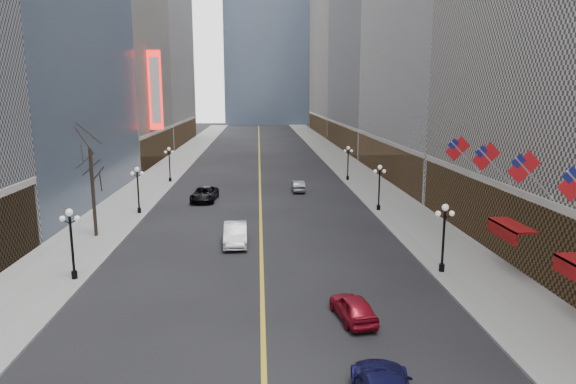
{
  "coord_description": "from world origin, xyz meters",
  "views": [
    {
      "loc": [
        -0.12,
        -1.42,
        11.69
      ],
      "look_at": [
        1.2,
        21.49,
        7.23
      ],
      "focal_mm": 32.0,
      "sensor_mm": 36.0,
      "label": 1
    }
  ],
  "objects": [
    {
      "name": "streetlamp_west_1",
      "position": [
        -11.8,
        30.0,
        2.9
      ],
      "size": [
        1.26,
        0.44,
        4.52
      ],
      "color": "black",
      "rests_on": "sidewalk_west"
    },
    {
      "name": "streetlamp_east_3",
      "position": [
        11.8,
        66.0,
        2.9
      ],
      "size": [
        1.26,
        0.44,
        4.52
      ],
      "color": "black",
      "rests_on": "sidewalk_east"
    },
    {
      "name": "streetlamp_west_2",
      "position": [
        -11.8,
        48.0,
        2.9
      ],
      "size": [
        1.26,
        0.44,
        4.52
      ],
      "color": "black",
      "rests_on": "sidewalk_west"
    },
    {
      "name": "flag_3",
      "position": [
        15.31,
        27.0,
        7.29
      ],
      "size": [
        2.87,
        0.12,
        2.87
      ],
      "color": "#B2B2B7",
      "rests_on": "ground"
    },
    {
      "name": "streetlamp_east_1",
      "position": [
        11.8,
        30.0,
        2.9
      ],
      "size": [
        1.26,
        0.44,
        4.52
      ],
      "color": "black",
      "rests_on": "sidewalk_east"
    },
    {
      "name": "bldg_east_d",
      "position": [
        29.9,
        149.0,
        31.17
      ],
      "size": [
        26.6,
        46.6,
        62.8
      ],
      "color": "#AFA491",
      "rests_on": "ground"
    },
    {
      "name": "bldg_east_c",
      "position": [
        29.88,
        106.0,
        24.18
      ],
      "size": [
        26.6,
        40.6,
        48.8
      ],
      "color": "gray",
      "rests_on": "ground"
    },
    {
      "name": "car_nb_mid",
      "position": [
        -2.0,
        37.39,
        0.83
      ],
      "size": [
        1.93,
        5.11,
        1.67
      ],
      "primitive_type": "imported",
      "rotation": [
        0.0,
        0.0,
        0.03
      ],
      "color": "silver",
      "rests_on": "ground"
    },
    {
      "name": "sidewalk_east",
      "position": [
        14.0,
        70.0,
        0.07
      ],
      "size": [
        6.0,
        230.0,
        0.15
      ],
      "primitive_type": "cube",
      "color": "gray",
      "rests_on": "ground"
    },
    {
      "name": "sidewalk_west",
      "position": [
        -14.0,
        70.0,
        0.07
      ],
      "size": [
        6.0,
        230.0,
        0.15
      ],
      "primitive_type": "cube",
      "color": "gray",
      "rests_on": "ground"
    },
    {
      "name": "car_sb_far",
      "position": [
        4.57,
        58.87,
        0.67
      ],
      "size": [
        1.42,
        4.07,
        1.34
      ],
      "primitive_type": "imported",
      "rotation": [
        0.0,
        0.0,
        3.14
      ],
      "color": "#505658",
      "rests_on": "ground"
    },
    {
      "name": "lane_line",
      "position": [
        0.0,
        80.0,
        0.01
      ],
      "size": [
        0.25,
        200.0,
        0.02
      ],
      "primitive_type": "cube",
      "color": "gold",
      "rests_on": "ground"
    },
    {
      "name": "car_nb_far",
      "position": [
        -6.08,
        53.95,
        0.76
      ],
      "size": [
        2.89,
        5.65,
        1.53
      ],
      "primitive_type": "imported",
      "rotation": [
        0.0,
        0.0,
        -0.07
      ],
      "color": "black",
      "rests_on": "ground"
    },
    {
      "name": "theatre_marquee",
      "position": [
        -15.88,
        80.0,
        12.0
      ],
      "size": [
        2.0,
        0.55,
        12.0
      ],
      "color": "red",
      "rests_on": "ground"
    },
    {
      "name": "bldg_west_c",
      "position": [
        -29.88,
        87.0,
        25.19
      ],
      "size": [
        26.6,
        30.6,
        50.8
      ],
      "color": "#AFA491",
      "rests_on": "ground"
    },
    {
      "name": "tree_west_far",
      "position": [
        -13.5,
        40.0,
        6.24
      ],
      "size": [
        3.6,
        3.6,
        7.92
      ],
      "color": "#2D231C",
      "rests_on": "sidewalk_west"
    },
    {
      "name": "flag_5",
      "position": [
        15.31,
        37.0,
        7.29
      ],
      "size": [
        2.87,
        0.12,
        2.87
      ],
      "color": "#B2B2B7",
      "rests_on": "ground"
    },
    {
      "name": "car_sb_mid",
      "position": [
        4.71,
        23.43,
        0.68
      ],
      "size": [
        2.26,
        4.22,
        1.36
      ],
      "primitive_type": "imported",
      "rotation": [
        0.0,
        0.0,
        3.31
      ],
      "color": "maroon",
      "rests_on": "ground"
    },
    {
      "name": "awning_c",
      "position": [
        16.11,
        30.0,
        3.08
      ],
      "size": [
        1.4,
        4.0,
        0.93
      ],
      "color": "maroon",
      "rests_on": "ground"
    },
    {
      "name": "flag_4",
      "position": [
        15.31,
        32.0,
        7.29
      ],
      "size": [
        2.87,
        0.12,
        2.87
      ],
      "color": "#B2B2B7",
      "rests_on": "ground"
    },
    {
      "name": "streetlamp_east_2",
      "position": [
        11.8,
        48.0,
        2.9
      ],
      "size": [
        1.26,
        0.44,
        4.52
      ],
      "color": "black",
      "rests_on": "sidewalk_east"
    },
    {
      "name": "streetlamp_west_3",
      "position": [
        -11.8,
        66.0,
        2.9
      ],
      "size": [
        1.26,
        0.44,
        4.52
      ],
      "color": "black",
      "rests_on": "sidewalk_west"
    }
  ]
}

